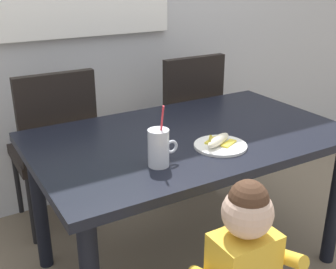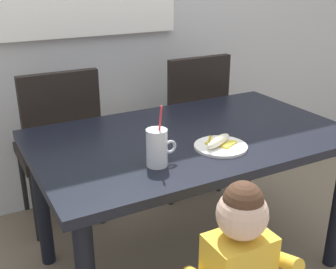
{
  "view_description": "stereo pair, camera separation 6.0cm",
  "coord_description": "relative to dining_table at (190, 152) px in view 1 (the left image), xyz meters",
  "views": [
    {
      "loc": [
        -1.02,
        -1.52,
        1.45
      ],
      "look_at": [
        -0.17,
        -0.09,
        0.79
      ],
      "focal_mm": 44.9,
      "sensor_mm": 36.0,
      "label": 1
    },
    {
      "loc": [
        -0.97,
        -1.55,
        1.45
      ],
      "look_at": [
        -0.17,
        -0.09,
        0.79
      ],
      "focal_mm": 44.9,
      "sensor_mm": 36.0,
      "label": 2
    }
  ],
  "objects": [
    {
      "name": "ground_plane",
      "position": [
        0.0,
        0.0,
        -0.64
      ],
      "size": [
        24.0,
        24.0,
        0.0
      ],
      "primitive_type": "plane",
      "color": "#7A6B56"
    },
    {
      "name": "dining_table",
      "position": [
        0.0,
        0.0,
        0.0
      ],
      "size": [
        1.46,
        0.88,
        0.73
      ],
      "color": "black",
      "rests_on": "ground"
    },
    {
      "name": "dining_chair_left",
      "position": [
        -0.46,
        0.68,
        -0.1
      ],
      "size": [
        0.44,
        0.44,
        0.96
      ],
      "rotation": [
        0.0,
        0.0,
        3.14
      ],
      "color": "black",
      "rests_on": "ground"
    },
    {
      "name": "dining_chair_right",
      "position": [
        0.39,
        0.67,
        -0.1
      ],
      "size": [
        0.44,
        0.44,
        0.96
      ],
      "rotation": [
        0.0,
        0.0,
        3.14
      ],
      "color": "black",
      "rests_on": "ground"
    },
    {
      "name": "toddler_standing",
      "position": [
        -0.21,
        -0.66,
        -0.11
      ],
      "size": [
        0.33,
        0.24,
        0.84
      ],
      "color": "#3F4760",
      "rests_on": "ground"
    },
    {
      "name": "milk_cup",
      "position": [
        -0.29,
        -0.22,
        0.16
      ],
      "size": [
        0.13,
        0.08,
        0.25
      ],
      "color": "silver",
      "rests_on": "dining_table"
    },
    {
      "name": "snack_plate",
      "position": [
        0.02,
        -0.2,
        0.1
      ],
      "size": [
        0.23,
        0.23,
        0.01
      ],
      "primitive_type": "cylinder",
      "color": "white",
      "rests_on": "dining_table"
    },
    {
      "name": "peeled_banana",
      "position": [
        0.02,
        -0.2,
        0.13
      ],
      "size": [
        0.18,
        0.13,
        0.07
      ],
      "rotation": [
        0.0,
        0.0,
        0.44
      ],
      "color": "#F4EAC6",
      "rests_on": "snack_plate"
    }
  ]
}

